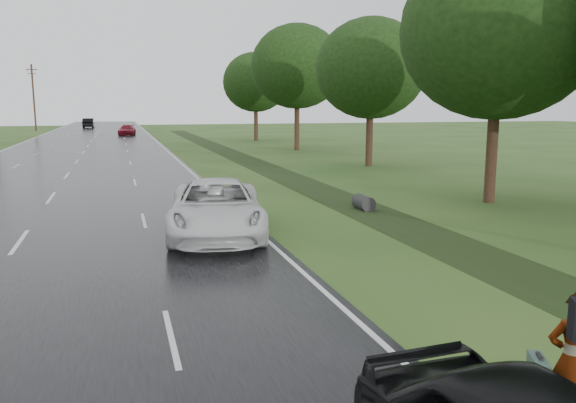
# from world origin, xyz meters

# --- Properties ---
(road) EXTENTS (14.00, 180.00, 0.04)m
(road) POSITION_xyz_m (0.00, 45.00, 0.02)
(road) COLOR black
(road) RESTS_ON ground
(edge_stripe_east) EXTENTS (0.12, 180.00, 0.01)m
(edge_stripe_east) POSITION_xyz_m (6.75, 45.00, 0.04)
(edge_stripe_east) COLOR silver
(edge_stripe_east) RESTS_ON road
(edge_stripe_west) EXTENTS (0.12, 180.00, 0.01)m
(edge_stripe_west) POSITION_xyz_m (-6.75, 45.00, 0.04)
(edge_stripe_west) COLOR silver
(edge_stripe_west) RESTS_ON road
(center_line) EXTENTS (0.12, 180.00, 0.01)m
(center_line) POSITION_xyz_m (0.00, 45.00, 0.04)
(center_line) COLOR silver
(center_line) RESTS_ON road
(drainage_ditch) EXTENTS (2.20, 120.00, 0.56)m
(drainage_ditch) POSITION_xyz_m (11.50, 18.71, 0.04)
(drainage_ditch) COLOR black
(drainage_ditch) RESTS_ON ground
(utility_pole_distant) EXTENTS (1.60, 0.26, 10.00)m
(utility_pole_distant) POSITION_xyz_m (-9.20, 85.00, 5.20)
(utility_pole_distant) COLOR #321E14
(utility_pole_distant) RESTS_ON ground
(tree_east_b) EXTENTS (7.60, 7.60, 10.11)m
(tree_east_b) POSITION_xyz_m (17.00, 10.00, 6.68)
(tree_east_b) COLOR #321E14
(tree_east_b) RESTS_ON ground
(tree_east_c) EXTENTS (7.00, 7.00, 9.29)m
(tree_east_c) POSITION_xyz_m (18.20, 24.00, 6.14)
(tree_east_c) COLOR #321E14
(tree_east_c) RESTS_ON ground
(tree_east_d) EXTENTS (8.00, 8.00, 10.76)m
(tree_east_d) POSITION_xyz_m (17.80, 38.00, 7.15)
(tree_east_d) COLOR #321E14
(tree_east_d) RESTS_ON ground
(tree_east_f) EXTENTS (7.20, 7.20, 9.62)m
(tree_east_f) POSITION_xyz_m (17.50, 52.00, 6.37)
(tree_east_f) COLOR #321E14
(tree_east_f) RESTS_ON ground
(pedestrian) EXTENTS (0.83, 0.88, 1.71)m
(pedestrian) POSITION_xyz_m (7.84, -4.00, 0.88)
(pedestrian) COLOR #A5998C
(pedestrian) RESTS_ON ground
(white_pickup) EXTENTS (3.57, 6.19, 1.62)m
(white_pickup) POSITION_xyz_m (5.50, 7.26, 0.85)
(white_pickup) COLOR silver
(white_pickup) RESTS_ON road
(far_car_red) EXTENTS (2.53, 4.83, 1.34)m
(far_car_red) POSITION_xyz_m (3.94, 67.13, 0.71)
(far_car_red) COLOR maroon
(far_car_red) RESTS_ON road
(far_car_dark) EXTENTS (1.78, 5.03, 1.65)m
(far_car_dark) POSITION_xyz_m (-2.03, 94.93, 0.87)
(far_car_dark) COLOR black
(far_car_dark) RESTS_ON road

